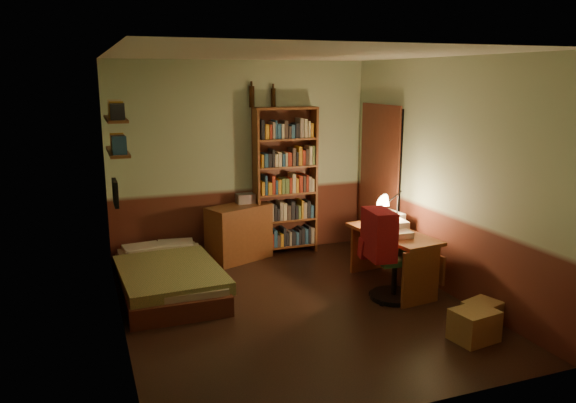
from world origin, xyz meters
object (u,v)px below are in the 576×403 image
object	(u,v)px
bed	(167,267)
cardboard_box_b	(482,313)
mini_stereo	(245,198)
desk_lamp	(398,201)
desk	(392,259)
bookshelf	(285,182)
cardboard_box_a	(474,325)
office_chair	(395,261)
dresser	(239,233)

from	to	relation	value
bed	cardboard_box_b	size ratio (longest dim) A/B	5.64
mini_stereo	desk_lamp	size ratio (longest dim) A/B	0.41
cardboard_box_b	bed	bearing A→B (deg)	144.04
desk	bed	bearing A→B (deg)	155.64
cardboard_box_b	bookshelf	bearing A→B (deg)	109.12
bookshelf	cardboard_box_a	xyz separation A→B (m)	(0.70, -3.12, -0.85)
cardboard_box_a	cardboard_box_b	size ratio (longest dim) A/B	1.17
bookshelf	office_chair	xyz separation A→B (m)	(0.53, -2.00, -0.56)
dresser	mini_stereo	world-z (taller)	mini_stereo
bookshelf	cardboard_box_a	size ratio (longest dim) A/B	5.09
cardboard_box_a	dresser	bearing A→B (deg)	114.65
bed	cardboard_box_b	bearing A→B (deg)	-35.98
desk_lamp	cardboard_box_b	distance (m)	1.72
mini_stereo	cardboard_box_b	bearing A→B (deg)	-61.93
desk	cardboard_box_b	world-z (taller)	desk
mini_stereo	desk	distance (m)	2.16
mini_stereo	cardboard_box_a	bearing A→B (deg)	-68.23
bed	cardboard_box_a	distance (m)	3.33
bookshelf	desk	xyz separation A→B (m)	(0.70, -1.65, -0.67)
mini_stereo	cardboard_box_b	xyz separation A→B (m)	(1.55, -2.92, -0.68)
desk_lamp	cardboard_box_a	distance (m)	1.93
mini_stereo	bookshelf	xyz separation A→B (m)	(0.56, -0.04, 0.20)
dresser	cardboard_box_b	size ratio (longest dim) A/B	2.47
desk	mini_stereo	bearing A→B (deg)	119.77
dresser	mini_stereo	distance (m)	0.47
mini_stereo	office_chair	world-z (taller)	office_chair
desk_lamp	office_chair	size ratio (longest dim) A/B	0.66
desk_lamp	cardboard_box_b	bearing A→B (deg)	-89.25
mini_stereo	cardboard_box_b	world-z (taller)	mini_stereo
bed	cardboard_box_a	size ratio (longest dim) A/B	4.81
mini_stereo	desk_lamp	xyz separation A→B (m)	(1.48, -1.41, 0.14)
bookshelf	office_chair	world-z (taller)	bookshelf
bed	desk	world-z (taller)	desk
dresser	cardboard_box_b	bearing A→B (deg)	-80.78
bed	bookshelf	bearing A→B (deg)	26.64
bookshelf	cardboard_box_a	world-z (taller)	bookshelf
bed	desk_lamp	xyz separation A→B (m)	(2.67, -0.49, 0.66)
desk	cardboard_box_a	xyz separation A→B (m)	(-0.00, -1.47, -0.18)
cardboard_box_a	mini_stereo	bearing A→B (deg)	111.77
mini_stereo	desk_lamp	distance (m)	2.05
dresser	desk_lamp	world-z (taller)	desk_lamp
bookshelf	desk_lamp	distance (m)	1.65
bed	cardboard_box_a	bearing A→B (deg)	-42.37
desk	dresser	bearing A→B (deg)	124.69
bookshelf	dresser	bearing A→B (deg)	-171.95
bed	desk_lamp	world-z (taller)	desk_lamp
bookshelf	mini_stereo	bearing A→B (deg)	176.91
cardboard_box_a	office_chair	bearing A→B (deg)	98.83
bed	office_chair	bearing A→B (deg)	-26.06
mini_stereo	desk_lamp	bearing A→B (deg)	-43.61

